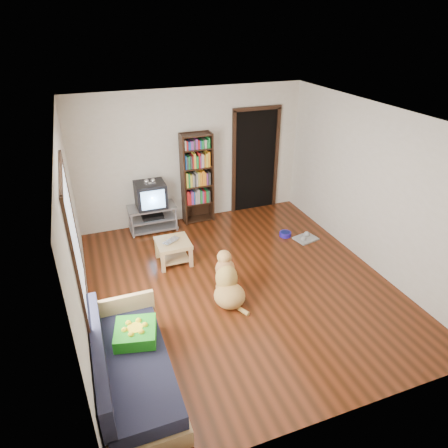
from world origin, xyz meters
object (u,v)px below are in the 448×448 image
object	(u,v)px
dog_bowl	(285,234)
grey_rag	(306,239)
sofa	(131,371)
green_cushion	(136,333)
bookshelf	(197,174)
tv_stand	(153,217)
coffee_table	(173,248)
crt_tv	(150,194)
laptop	(173,242)
dog	(227,283)

from	to	relation	value
dog_bowl	grey_rag	distance (m)	0.39
dog_bowl	sofa	bearing A→B (deg)	-142.66
dog_bowl	grey_rag	world-z (taller)	dog_bowl
green_cushion	sofa	size ratio (longest dim) A/B	0.26
green_cushion	bookshelf	world-z (taller)	bookshelf
green_cushion	tv_stand	bearing A→B (deg)	88.36
sofa	coffee_table	xyz separation A→B (m)	(1.07, 2.36, 0.02)
green_cushion	sofa	xyz separation A→B (m)	(-0.12, -0.32, -0.24)
green_cushion	sofa	bearing A→B (deg)	-98.61
grey_rag	crt_tv	xyz separation A→B (m)	(-2.60, 1.40, 0.73)
laptop	dog	bearing A→B (deg)	-102.29
crt_tv	bookshelf	world-z (taller)	bookshelf
tv_stand	dog	xyz separation A→B (m)	(0.60, -2.50, -0.00)
tv_stand	coffee_table	xyz separation A→B (m)	(0.09, -1.27, 0.01)
coffee_table	dog	distance (m)	1.34
tv_stand	laptop	bearing A→B (deg)	-85.82
dog_bowl	sofa	xyz separation A→B (m)	(-3.27, -2.50, 0.22)
bookshelf	grey_rag	bearing A→B (deg)	-41.82
grey_rag	dog	size ratio (longest dim) A/B	0.45
grey_rag	bookshelf	world-z (taller)	bookshelf
grey_rag	sofa	distance (m)	4.23
green_cushion	tv_stand	size ratio (longest dim) A/B	0.52
bookshelf	dog	world-z (taller)	bookshelf
bookshelf	dog	distance (m)	2.72
tv_stand	coffee_table	distance (m)	1.27
dog_bowl	crt_tv	size ratio (longest dim) A/B	0.38
crt_tv	coffee_table	distance (m)	1.37
laptop	dog_bowl	bearing A→B (deg)	-30.67
sofa	green_cushion	bearing A→B (deg)	68.64
green_cushion	dog	bearing A→B (deg)	42.00
grey_rag	tv_stand	world-z (taller)	tv_stand
dog_bowl	coffee_table	bearing A→B (deg)	-176.55
grey_rag	dog	xyz separation A→B (m)	(-2.00, -1.12, 0.25)
sofa	bookshelf	bearing A→B (deg)	62.68
green_cushion	coffee_table	distance (m)	2.27
green_cushion	dog	size ratio (longest dim) A/B	0.52
crt_tv	grey_rag	bearing A→B (deg)	-28.38
green_cushion	bookshelf	bearing A→B (deg)	74.91
green_cushion	crt_tv	xyz separation A→B (m)	(0.85, 3.34, 0.25)
grey_rag	sofa	bearing A→B (deg)	-147.83
laptop	crt_tv	distance (m)	1.36
crt_tv	dog	distance (m)	2.64
laptop	crt_tv	world-z (taller)	crt_tv
dog	dog_bowl	bearing A→B (deg)	38.83
grey_rag	bookshelf	xyz separation A→B (m)	(-1.65, 1.48, 0.99)
tv_stand	green_cushion	bearing A→B (deg)	-104.39
tv_stand	dog	world-z (taller)	dog
green_cushion	grey_rag	xyz separation A→B (m)	(3.45, 1.93, -0.48)
grey_rag	dog	distance (m)	2.31
crt_tv	coffee_table	bearing A→B (deg)	-85.80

